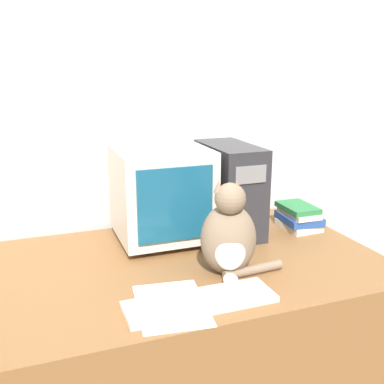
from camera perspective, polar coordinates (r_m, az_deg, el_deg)
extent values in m
cube|color=silver|center=(2.08, -5.67, 9.24)|extent=(7.00, 0.05, 2.50)
cube|color=brown|center=(1.92, -0.72, -19.23)|extent=(1.48, 0.91, 0.77)
cube|color=beige|center=(1.93, -3.80, -5.66)|extent=(0.26, 0.22, 0.02)
cube|color=beige|center=(1.87, -3.91, -0.02)|extent=(0.37, 0.37, 0.37)
cube|color=navy|center=(1.69, -2.10, -1.61)|extent=(0.30, 0.01, 0.29)
cube|color=#28282D|center=(1.97, 4.77, 0.39)|extent=(0.19, 0.38, 0.39)
cube|color=slate|center=(1.77, 7.48, 2.20)|extent=(0.13, 0.01, 0.07)
cube|color=silver|center=(1.43, 1.08, -13.75)|extent=(0.47, 0.15, 0.02)
cube|color=beige|center=(1.42, 1.08, -13.38)|extent=(0.43, 0.12, 0.00)
ellipsoid|color=#7A6651|center=(1.59, 4.62, -6.00)|extent=(0.24, 0.22, 0.26)
ellipsoid|color=beige|center=(1.54, 4.86, -7.50)|extent=(0.12, 0.08, 0.14)
sphere|color=#7A6651|center=(1.51, 4.87, -0.83)|extent=(0.13, 0.13, 0.11)
cone|color=#7A6651|center=(1.49, 3.38, 0.70)|extent=(0.03, 0.03, 0.04)
cone|color=#7A6651|center=(1.50, 5.74, 0.72)|extent=(0.03, 0.03, 0.04)
ellipsoid|color=beige|center=(1.54, 4.93, -11.07)|extent=(0.07, 0.09, 0.04)
cylinder|color=#7A6651|center=(1.63, 7.74, -9.77)|extent=(0.23, 0.05, 0.03)
cube|color=beige|center=(2.11, 13.39, -4.12)|extent=(0.15, 0.18, 0.03)
cube|color=#234793|center=(2.10, 13.44, -3.25)|extent=(0.17, 0.20, 0.03)
cube|color=beige|center=(2.08, 13.47, -2.63)|extent=(0.12, 0.18, 0.02)
cube|color=#28703D|center=(2.08, 13.28, -1.93)|extent=(0.13, 0.19, 0.02)
cylinder|color=black|center=(1.46, -4.67, -13.25)|extent=(0.16, 0.02, 0.01)
cube|color=white|center=(1.43, -2.65, -14.15)|extent=(0.25, 0.32, 0.00)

